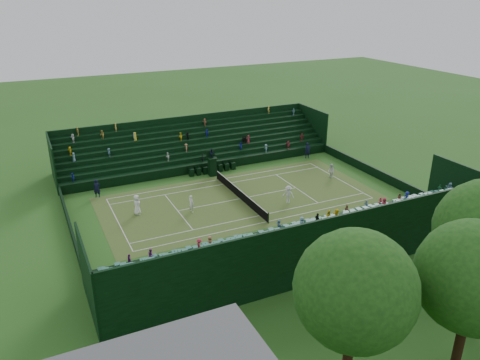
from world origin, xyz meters
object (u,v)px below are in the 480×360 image
Objects in this scene: player_far_east at (288,194)px; player_far_west at (331,171)px; umpire_chair at (212,164)px; tennis_net at (240,194)px; player_near_west at (137,205)px; player_near_east at (191,204)px.

player_far_west is at bearing 72.87° from player_far_east.
tennis_net is at bearing 0.48° from umpire_chair.
player_near_west is 1.13× the size of player_near_east.
player_near_east is at bearing -75.95° from player_far_west.
player_near_east is at bearing -82.45° from tennis_net.
player_near_east is 9.34m from player_far_east.
player_near_west is at bearing -95.53° from tennis_net.
player_far_west is (-1.41, 16.58, -0.02)m from player_near_east.
player_far_east is (9.82, 3.87, -0.44)m from umpire_chair.
player_near_west is at bearing -58.31° from umpire_chair.
tennis_net is at bearing -168.25° from player_far_east.
umpire_chair is 10.57m from player_far_east.
player_near_east is at bearing -92.04° from player_near_west.
umpire_chair is (-7.04, -0.06, 0.79)m from tennis_net.
umpire_chair is 1.76× the size of player_far_east.
player_far_east reaches higher than player_near_east.
player_near_east is (1.66, 4.61, -0.11)m from player_near_west.
player_near_west is (6.08, -9.85, -0.37)m from umpire_chair.
player_far_west is 8.24m from player_far_east.
player_far_east is (3.74, 13.72, -0.07)m from player_near_west.
player_near_east is 1.03× the size of player_far_west.
player_far_east is at bearing -55.77° from player_far_west.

